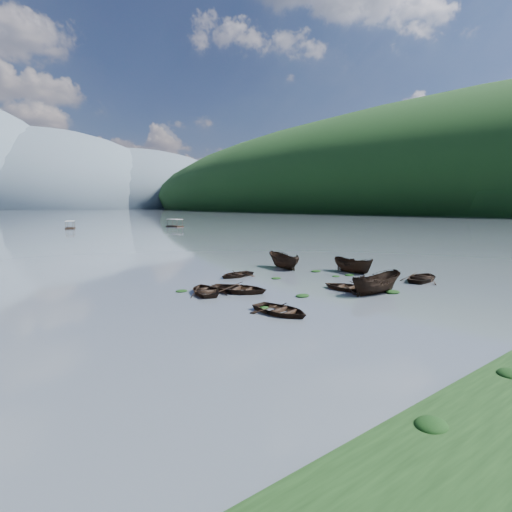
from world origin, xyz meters
TOP-DOWN VIEW (x-y plane):
  - ground_plane at (0.00, 0.00)m, footprint 2400.00×2400.00m
  - right_hill_far at (460.00, 220.00)m, footprint 520.00×1200.00m
  - haze_mtn_c at (140.00, 900.00)m, footprint 520.00×520.00m
  - haze_mtn_d at (320.00, 900.00)m, footprint 520.00×520.00m
  - rowboat_0 at (-6.83, 0.72)m, footprint 3.39×4.39m
  - rowboat_1 at (-7.50, 8.77)m, footprint 4.18×4.90m
  - rowboat_2 at (2.81, 0.48)m, footprint 5.06×2.34m
  - rowboat_3 at (2.18, 2.75)m, footprint 3.79×4.66m
  - rowboat_4 at (10.76, 1.13)m, footprint 5.18×4.21m
  - rowboat_5 at (9.25, 7.79)m, footprint 1.79×4.70m
  - rowboat_6 at (-5.30, 7.42)m, footprint 5.23×5.70m
  - rowboat_7 at (-1.47, 13.20)m, footprint 4.20×3.30m
  - rowboat_8 at (5.42, 14.16)m, footprint 2.65×5.22m
  - weed_clump_0 at (-7.04, 2.40)m, footprint 1.03×0.84m
  - weed_clump_1 at (-2.39, 3.26)m, footprint 1.13×0.90m
  - weed_clump_2 at (4.03, -0.18)m, footprint 1.26×1.01m
  - weed_clump_3 at (6.09, 7.32)m, footprint 0.81×0.69m
  - weed_clump_4 at (7.59, 6.89)m, footprint 1.01×0.80m
  - weed_clump_5 at (-8.72, 10.44)m, footprint 0.98×0.79m
  - weed_clump_6 at (0.85, 10.02)m, footprint 0.99×0.82m
  - weed_clump_7 at (6.63, 10.46)m, footprint 1.11×0.89m
  - pontoon_centre at (5.59, 106.98)m, footprint 4.00×6.04m
  - pontoon_right at (33.96, 97.01)m, footprint 3.32×6.35m

SIDE VIEW (x-z plane):
  - ground_plane at x=0.00m, z-range 0.00..0.00m
  - right_hill_far at x=460.00m, z-range -95.00..95.00m
  - haze_mtn_c at x=140.00m, z-range -130.00..130.00m
  - haze_mtn_d at x=320.00m, z-range -110.00..110.00m
  - rowboat_0 at x=-6.83m, z-range -0.42..0.42m
  - rowboat_1 at x=-7.50m, z-range -0.43..0.43m
  - rowboat_2 at x=2.81m, z-range -0.95..0.95m
  - rowboat_3 at x=2.18m, z-range -0.42..0.42m
  - rowboat_4 at x=10.76m, z-range -0.47..0.47m
  - rowboat_5 at x=9.25m, z-range -0.91..0.91m
  - rowboat_6 at x=-5.30m, z-range -0.48..0.48m
  - rowboat_7 at x=-1.47m, z-range -0.39..0.39m
  - rowboat_8 at x=5.42m, z-range -0.96..0.96m
  - weed_clump_0 at x=-7.04m, z-range -0.11..0.11m
  - weed_clump_1 at x=-2.39m, z-range -0.12..0.12m
  - weed_clump_2 at x=4.03m, z-range -0.14..0.14m
  - weed_clump_3 at x=6.09m, z-range -0.09..0.09m
  - weed_clump_4 at x=7.59m, z-range -0.10..0.10m
  - weed_clump_5 at x=-8.72m, z-range -0.10..0.10m
  - weed_clump_6 at x=0.85m, z-range -0.10..0.10m
  - weed_clump_7 at x=6.63m, z-range -0.12..0.12m
  - pontoon_centre at x=5.59m, z-range -1.07..1.07m
  - pontoon_right at x=33.96m, z-range -1.16..1.16m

